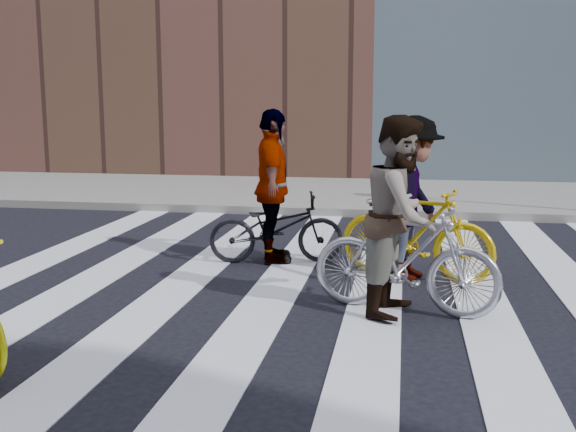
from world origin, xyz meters
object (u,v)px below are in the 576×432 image
(bike_silver_mid, at_px, (405,257))
(rider_right, at_px, (412,198))
(bike_yellow_right, at_px, (416,232))
(rider_mid, at_px, (401,216))
(bike_dark_rear, at_px, (276,228))
(rider_rear, at_px, (273,187))

(bike_silver_mid, relative_size, rider_right, 0.97)
(bike_yellow_right, distance_m, rider_mid, 1.41)
(bike_dark_rear, relative_size, rider_right, 0.91)
(rider_mid, bearing_deg, bike_silver_mid, -76.23)
(rider_right, height_order, rider_rear, rider_rear)
(bike_yellow_right, bearing_deg, bike_dark_rear, 93.65)
(bike_silver_mid, bearing_deg, bike_dark_rear, 55.04)
(rider_mid, relative_size, rider_rear, 0.98)
(rider_right, xyz_separation_m, rider_rear, (-1.76, 0.52, 0.03))
(bike_yellow_right, xyz_separation_m, rider_rear, (-1.81, 0.52, 0.42))
(bike_dark_rear, bearing_deg, bike_yellow_right, -118.86)
(bike_yellow_right, bearing_deg, bike_silver_mid, -164.85)
(bike_silver_mid, distance_m, rider_mid, 0.41)
(rider_right, bearing_deg, rider_rear, 93.65)
(bike_yellow_right, xyz_separation_m, rider_mid, (-0.17, -1.34, 0.41))
(rider_mid, xyz_separation_m, rider_right, (0.12, 1.34, -0.02))
(bike_dark_rear, bearing_deg, rider_rear, 77.69)
(rider_mid, relative_size, rider_right, 1.02)
(rider_right, bearing_deg, bike_yellow_right, -69.80)
(bike_silver_mid, xyz_separation_m, rider_right, (0.07, 1.34, 0.40))
(rider_mid, height_order, rider_rear, rider_rear)
(rider_mid, bearing_deg, bike_dark_rear, 54.16)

